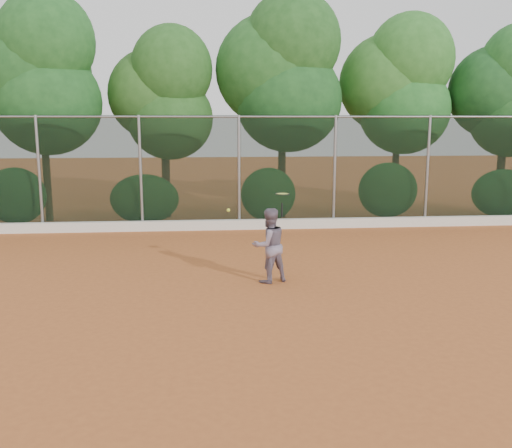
{
  "coord_description": "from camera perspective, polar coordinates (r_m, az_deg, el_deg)",
  "views": [
    {
      "loc": [
        -1.01,
        -10.57,
        3.42
      ],
      "look_at": [
        0.0,
        1.0,
        1.25
      ],
      "focal_mm": 40.0,
      "sensor_mm": 36.0,
      "label": 1
    }
  ],
  "objects": [
    {
      "name": "ground",
      "position": [
        11.15,
        0.45,
        -7.27
      ],
      "size": [
        80.0,
        80.0,
        0.0
      ],
      "primitive_type": "plane",
      "color": "#B05B29",
      "rests_on": "ground"
    },
    {
      "name": "foliage_backdrop",
      "position": [
        19.58,
        -3.74,
        13.44
      ],
      "size": [
        23.7,
        3.63,
        7.55
      ],
      "color": "#45301A",
      "rests_on": "ground"
    },
    {
      "name": "chainlink_fence",
      "position": [
        17.66,
        -1.71,
        5.51
      ],
      "size": [
        24.09,
        0.09,
        3.5
      ],
      "color": "black",
      "rests_on": "ground"
    },
    {
      "name": "tennis_player",
      "position": [
        11.93,
        1.31,
        -2.15
      ],
      "size": [
        0.94,
        0.85,
        1.58
      ],
      "primitive_type": "imported",
      "rotation": [
        0.0,
        0.0,
        3.54
      ],
      "color": "slate",
      "rests_on": "ground"
    },
    {
      "name": "concrete_curb",
      "position": [
        17.72,
        -1.64,
        -0.05
      ],
      "size": [
        24.0,
        0.2,
        0.3
      ],
      "primitive_type": "cube",
      "color": "silver",
      "rests_on": "ground"
    },
    {
      "name": "tennis_ball_in_flight",
      "position": [
        12.12,
        -2.78,
        1.4
      ],
      "size": [
        0.07,
        0.07,
        0.07
      ],
      "color": "#E6F738",
      "rests_on": "ground"
    },
    {
      "name": "tennis_racket",
      "position": [
        11.76,
        2.66,
        2.84
      ],
      "size": [
        0.31,
        0.31,
        0.52
      ],
      "color": "black",
      "rests_on": "ground"
    }
  ]
}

